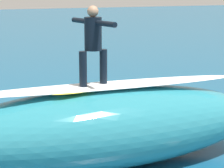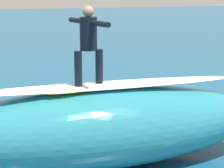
{
  "view_description": "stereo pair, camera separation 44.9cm",
  "coord_description": "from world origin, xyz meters",
  "px_view_note": "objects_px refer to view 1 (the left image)",
  "views": [
    {
      "loc": [
        3.78,
        10.47,
        3.59
      ],
      "look_at": [
        -0.16,
        1.07,
        1.28
      ],
      "focal_mm": 69.4,
      "sensor_mm": 36.0,
      "label": 1
    },
    {
      "loc": [
        3.36,
        10.63,
        3.59
      ],
      "look_at": [
        -0.16,
        1.07,
        1.28
      ],
      "focal_mm": 69.4,
      "sensor_mm": 36.0,
      "label": 2
    }
  ],
  "objects_px": {
    "surfer_riding": "(93,40)",
    "surfer_paddling": "(124,103)",
    "surfboard_riding": "(94,87)",
    "surfboard_paddling": "(124,110)"
  },
  "relations": [
    {
      "from": "surfer_riding",
      "to": "surfer_paddling",
      "type": "xyz_separation_m",
      "value": [
        -2.27,
        -3.54,
        -2.36
      ]
    },
    {
      "from": "surfboard_riding",
      "to": "surfboard_paddling",
      "type": "xyz_separation_m",
      "value": [
        -2.21,
        -3.42,
        -1.62
      ]
    },
    {
      "from": "surfboard_riding",
      "to": "surfer_paddling",
      "type": "relative_size",
      "value": 1.19
    },
    {
      "from": "surfer_riding",
      "to": "surfer_paddling",
      "type": "height_order",
      "value": "surfer_riding"
    },
    {
      "from": "surfer_riding",
      "to": "surfer_paddling",
      "type": "bearing_deg",
      "value": -134.53
    },
    {
      "from": "surfboard_riding",
      "to": "surfboard_paddling",
      "type": "height_order",
      "value": "surfboard_riding"
    },
    {
      "from": "surfboard_riding",
      "to": "surfer_riding",
      "type": "xyz_separation_m",
      "value": [
        -0.0,
        0.0,
        0.92
      ]
    },
    {
      "from": "surfer_paddling",
      "to": "surfer_riding",
      "type": "bearing_deg",
      "value": -7.49
    },
    {
      "from": "surfboard_paddling",
      "to": "surfer_paddling",
      "type": "distance_m",
      "value": 0.23
    },
    {
      "from": "surfboard_riding",
      "to": "surfboard_paddling",
      "type": "bearing_deg",
      "value": -134.77
    }
  ]
}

